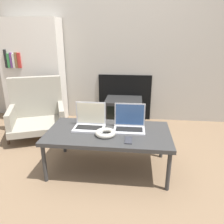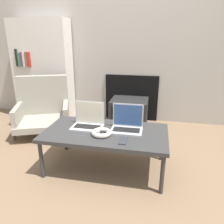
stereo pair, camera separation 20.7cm
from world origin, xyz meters
The scene contains 10 objects.
ground_plane centered at (0.00, 0.00, 0.00)m, with size 14.00×14.00×0.00m, color #7A6047.
wall_back centered at (0.00, 1.73, 1.29)m, with size 7.00×0.08×2.60m.
table centered at (0.00, 0.27, 0.37)m, with size 1.17×0.63×0.40m.
laptop_left centered at (-0.19, 0.35, 0.46)m, with size 0.30×0.21×0.25m.
laptop_right centered at (0.19, 0.35, 0.46)m, with size 0.30×0.21×0.25m.
headphones centered at (-0.02, 0.19, 0.42)m, with size 0.19×0.19×0.04m.
phone centered at (0.20, 0.10, 0.41)m, with size 0.06×0.14×0.01m.
tv centered at (0.07, 1.46, 0.19)m, with size 0.53×0.46×0.39m.
armchair centered at (-1.04, 0.99, 0.33)m, with size 0.84×0.81×0.75m.
bookshelf centered at (-1.30, 1.53, 0.75)m, with size 0.89×0.32×1.50m.
Camera 1 is at (0.25, -1.61, 1.26)m, focal length 35.00 mm.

